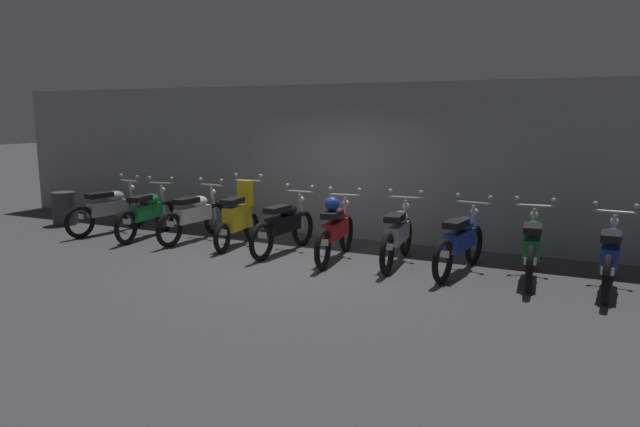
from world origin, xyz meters
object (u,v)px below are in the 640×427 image
(motorbike_slot_1, at_px, (147,212))
(trash_bin, at_px, (64,208))
(motorbike_slot_2, at_px, (194,215))
(motorbike_slot_4, at_px, (284,225))
(motorbike_slot_7, at_px, (460,241))
(motorbike_slot_9, at_px, (610,255))
(motorbike_slot_5, at_px, (336,228))
(motorbike_slot_3, at_px, (238,217))
(motorbike_slot_6, at_px, (398,234))
(motorbike_slot_8, at_px, (532,246))
(motorbike_slot_0, at_px, (109,209))

(motorbike_slot_1, relative_size, trash_bin, 2.71)
(motorbike_slot_2, height_order, motorbike_slot_4, same)
(motorbike_slot_7, distance_m, motorbike_slot_9, 2.03)
(motorbike_slot_4, distance_m, trash_bin, 5.62)
(motorbike_slot_2, relative_size, motorbike_slot_5, 1.00)
(trash_bin, bearing_deg, motorbike_slot_2, -1.46)
(motorbike_slot_4, distance_m, motorbike_slot_7, 3.04)
(motorbike_slot_3, distance_m, motorbike_slot_6, 3.04)
(motorbike_slot_4, distance_m, motorbike_slot_8, 4.05)
(motorbike_slot_6, distance_m, motorbike_slot_7, 1.03)
(motorbike_slot_4, xyz_separation_m, motorbike_slot_6, (2.02, 0.09, 0.00))
(motorbike_slot_1, bearing_deg, motorbike_slot_9, 0.01)
(motorbike_slot_0, bearing_deg, motorbike_slot_7, -0.03)
(motorbike_slot_1, relative_size, motorbike_slot_6, 1.00)
(motorbike_slot_1, bearing_deg, trash_bin, 174.42)
(motorbike_slot_1, distance_m, motorbike_slot_8, 7.10)
(trash_bin, bearing_deg, motorbike_slot_6, -0.97)
(motorbike_slot_0, bearing_deg, motorbike_slot_1, -1.19)
(motorbike_slot_5, relative_size, trash_bin, 2.71)
(motorbike_slot_2, relative_size, motorbike_slot_4, 1.00)
(motorbike_slot_9, height_order, trash_bin, motorbike_slot_9)
(motorbike_slot_3, bearing_deg, motorbike_slot_1, -175.96)
(motorbike_slot_1, height_order, motorbike_slot_3, motorbike_slot_3)
(motorbike_slot_1, distance_m, motorbike_slot_3, 2.03)
(motorbike_slot_9, bearing_deg, trash_bin, 178.66)
(motorbike_slot_9, distance_m, trash_bin, 10.69)
(motorbike_slot_2, distance_m, motorbike_slot_4, 2.03)
(motorbike_slot_3, height_order, motorbike_slot_8, motorbike_slot_3)
(motorbike_slot_0, xyz_separation_m, motorbike_slot_2, (2.03, 0.14, 0.00))
(motorbike_slot_0, relative_size, motorbike_slot_3, 1.16)
(motorbike_slot_4, relative_size, motorbike_slot_7, 1.00)
(motorbike_slot_8, bearing_deg, motorbike_slot_1, -179.14)
(motorbike_slot_0, distance_m, motorbike_slot_3, 3.04)
(motorbike_slot_7, relative_size, motorbike_slot_8, 1.00)
(motorbike_slot_5, distance_m, motorbike_slot_8, 3.05)
(motorbike_slot_0, xyz_separation_m, motorbike_slot_3, (3.03, 0.12, 0.04))
(motorbike_slot_5, bearing_deg, motorbike_slot_9, 0.68)
(motorbike_slot_1, height_order, motorbike_slot_6, same)
(motorbike_slot_3, xyz_separation_m, trash_bin, (-4.60, 0.11, -0.17))
(motorbike_slot_9, bearing_deg, motorbike_slot_0, 179.88)
(motorbike_slot_3, distance_m, trash_bin, 4.60)
(motorbike_slot_4, bearing_deg, motorbike_slot_5, -4.31)
(motorbike_slot_3, distance_m, motorbike_slot_4, 1.03)
(motorbike_slot_9, bearing_deg, motorbike_slot_4, 179.68)
(motorbike_slot_0, relative_size, motorbike_slot_4, 0.99)
(motorbike_slot_7, bearing_deg, motorbike_slot_5, -178.20)
(motorbike_slot_3, height_order, trash_bin, motorbike_slot_3)
(motorbike_slot_0, distance_m, motorbike_slot_5, 5.07)
(motorbike_slot_3, xyz_separation_m, motorbike_slot_9, (6.09, -0.14, -0.04))
(motorbike_slot_0, distance_m, motorbike_slot_9, 9.12)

